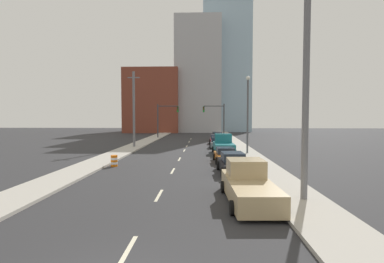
% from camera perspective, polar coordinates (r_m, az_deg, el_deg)
% --- Properties ---
extents(sidewalk_left, '(2.80, 103.64, 0.17)m').
position_cam_1_polar(sidewalk_left, '(59.76, -6.93, -1.07)').
color(sidewalk_left, '#ADA89E').
rests_on(sidewalk_left, ground).
extents(sidewalk_right, '(2.80, 103.64, 0.17)m').
position_cam_1_polar(sidewalk_right, '(59.19, 6.84, -1.11)').
color(sidewalk_right, '#ADA89E').
rests_on(sidewalk_right, ground).
extents(lane_stripe_at_2m, '(0.16, 2.40, 0.01)m').
position_cam_1_polar(lane_stripe_at_2m, '(10.25, -12.26, -21.44)').
color(lane_stripe_at_2m, beige).
rests_on(lane_stripe_at_2m, ground).
extents(lane_stripe_at_9m, '(0.16, 2.40, 0.01)m').
position_cam_1_polar(lane_stripe_at_9m, '(16.43, -6.30, -11.96)').
color(lane_stripe_at_9m, beige).
rests_on(lane_stripe_at_9m, ground).
extents(lane_stripe_at_16m, '(0.16, 2.40, 0.01)m').
position_cam_1_polar(lane_stripe_at_16m, '(23.36, -3.68, -7.48)').
color(lane_stripe_at_16m, beige).
rests_on(lane_stripe_at_16m, ground).
extents(lane_stripe_at_22m, '(0.16, 2.40, 0.01)m').
position_cam_1_polar(lane_stripe_at_22m, '(29.61, -2.41, -5.27)').
color(lane_stripe_at_22m, beige).
rests_on(lane_stripe_at_22m, ground).
extents(lane_stripe_at_30m, '(0.16, 2.40, 0.01)m').
position_cam_1_polar(lane_stripe_at_30m, '(36.99, -1.47, -3.63)').
color(lane_stripe_at_30m, beige).
rests_on(lane_stripe_at_30m, ground).
extents(lane_stripe_at_35m, '(0.16, 2.40, 0.01)m').
position_cam_1_polar(lane_stripe_at_35m, '(42.10, -1.02, -2.83)').
color(lane_stripe_at_35m, beige).
rests_on(lane_stripe_at_35m, ground).
extents(lane_stripe_at_42m, '(0.16, 2.40, 0.01)m').
position_cam_1_polar(lane_stripe_at_42m, '(49.31, -0.54, -1.98)').
color(lane_stripe_at_42m, beige).
rests_on(lane_stripe_at_42m, ground).
extents(lane_stripe_at_48m, '(0.16, 2.40, 0.01)m').
position_cam_1_polar(lane_stripe_at_48m, '(55.65, -0.22, -1.42)').
color(lane_stripe_at_48m, beige).
rests_on(lane_stripe_at_48m, ground).
extents(building_brick_left, '(14.00, 16.00, 16.45)m').
position_cam_1_polar(building_brick_left, '(82.96, -7.14, 5.66)').
color(building_brick_left, brown).
rests_on(building_brick_left, ground).
extents(building_office_center, '(12.00, 20.00, 30.05)m').
position_cam_1_polar(building_office_center, '(86.45, 1.22, 10.10)').
color(building_office_center, '#A8A8AD').
rests_on(building_office_center, ground).
extents(building_glass_right, '(13.00, 20.00, 38.25)m').
position_cam_1_polar(building_glass_right, '(91.21, 6.30, 12.31)').
color(building_glass_right, '#99B7CC').
rests_on(building_glass_right, ground).
extents(traffic_signal_left, '(4.16, 0.35, 6.57)m').
position_cam_1_polar(traffic_signal_left, '(57.80, -5.44, 2.91)').
color(traffic_signal_left, '#38383D').
rests_on(traffic_signal_left, ground).
extents(traffic_signal_right, '(4.16, 0.35, 6.57)m').
position_cam_1_polar(traffic_signal_right, '(57.35, 4.98, 2.92)').
color(traffic_signal_right, '#38383D').
rests_on(traffic_signal_right, ground).
extents(utility_pole_right_near, '(1.60, 0.32, 10.99)m').
position_cam_1_polar(utility_pole_right_near, '(15.62, 20.87, 7.88)').
color(utility_pole_right_near, slate).
rests_on(utility_pole_right_near, ground).
extents(utility_pole_left_mid, '(1.60, 0.32, 10.15)m').
position_cam_1_polar(utility_pole_left_mid, '(40.74, -11.02, 4.25)').
color(utility_pole_left_mid, slate).
rests_on(utility_pole_left_mid, ground).
extents(traffic_barrel, '(0.56, 0.56, 0.95)m').
position_cam_1_polar(traffic_barrel, '(26.06, -14.61, -5.44)').
color(traffic_barrel, orange).
rests_on(traffic_barrel, ground).
extents(street_lamp, '(0.44, 0.44, 8.61)m').
position_cam_1_polar(street_lamp, '(33.48, 10.56, 4.16)').
color(street_lamp, '#4C4C51').
rests_on(street_lamp, ground).
extents(pickup_truck_tan, '(2.53, 6.20, 2.00)m').
position_cam_1_polar(pickup_truck_tan, '(15.29, 10.66, -10.01)').
color(pickup_truck_tan, tan).
rests_on(pickup_truck_tan, ground).
extents(sedan_black, '(2.24, 4.78, 1.54)m').
position_cam_1_polar(sedan_black, '(22.50, 7.74, -6.10)').
color(sedan_black, black).
rests_on(sedan_black, ground).
extents(sedan_orange, '(2.18, 4.47, 1.36)m').
position_cam_1_polar(sedan_orange, '(27.72, 6.34, -4.55)').
color(sedan_orange, orange).
rests_on(sedan_orange, ground).
extents(pickup_truck_teal, '(2.51, 5.25, 2.20)m').
position_cam_1_polar(pickup_truck_teal, '(34.06, 6.02, -2.72)').
color(pickup_truck_teal, '#196B75').
rests_on(pickup_truck_teal, ground).
extents(sedan_gray, '(2.19, 4.39, 1.43)m').
position_cam_1_polar(sedan_gray, '(40.55, 4.85, -2.13)').
color(sedan_gray, slate).
rests_on(sedan_gray, ground).
extents(sedan_maroon, '(2.19, 4.57, 1.36)m').
position_cam_1_polar(sedan_maroon, '(46.39, 4.60, -1.53)').
color(sedan_maroon, maroon).
rests_on(sedan_maroon, ground).
extents(sedan_yellow, '(2.11, 4.73, 1.47)m').
position_cam_1_polar(sedan_yellow, '(52.30, 4.80, -0.98)').
color(sedan_yellow, gold).
rests_on(sedan_yellow, ground).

